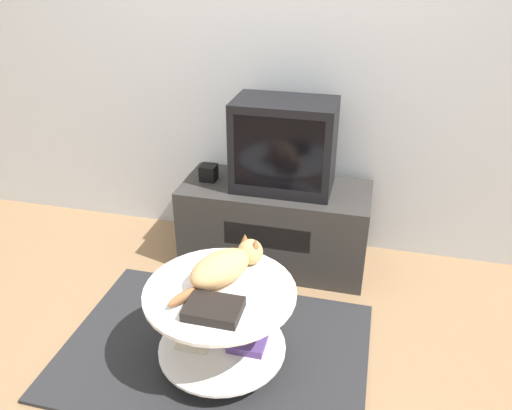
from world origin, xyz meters
name	(u,v)px	position (x,y,z in m)	size (l,w,h in m)	color
ground_plane	(215,351)	(0.00, 0.00, 0.00)	(12.00, 12.00, 0.00)	#93704C
wall_back	(271,36)	(0.00, 1.17, 1.30)	(8.00, 0.05, 2.60)	silver
rug	(215,350)	(0.00, 0.00, 0.01)	(1.46, 1.01, 0.02)	#28282B
tv_stand	(275,225)	(0.11, 0.85, 0.26)	(1.11, 0.48, 0.51)	#33302D
tv	(284,145)	(0.15, 0.86, 0.77)	(0.56, 0.34, 0.51)	black
speaker	(209,173)	(-0.30, 0.85, 0.56)	(0.09, 0.09, 0.09)	black
coffee_table	(222,319)	(0.07, -0.08, 0.28)	(0.67, 0.67, 0.43)	#B2B2B7
dvd_box	(214,309)	(0.09, -0.23, 0.47)	(0.23, 0.17, 0.04)	black
cat	(225,266)	(0.06, 0.01, 0.51)	(0.31, 0.49, 0.14)	tan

